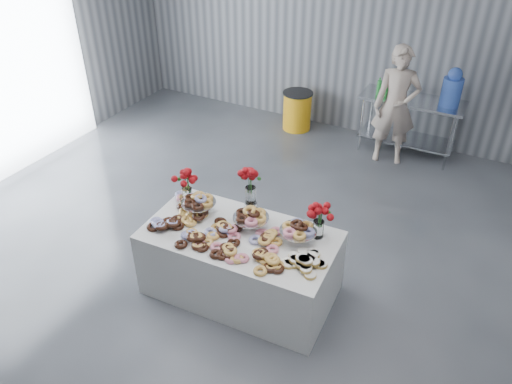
# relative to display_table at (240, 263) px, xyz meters

# --- Properties ---
(ground) EXTENTS (9.00, 9.00, 0.00)m
(ground) POSITION_rel_display_table_xyz_m (-0.19, -0.28, -0.38)
(ground) COLOR #36383D
(ground) RESTS_ON ground
(room_walls) EXTENTS (8.04, 9.04, 4.02)m
(room_walls) POSITION_rel_display_table_xyz_m (-0.46, -0.21, 2.26)
(room_walls) COLOR gray
(room_walls) RESTS_ON ground
(display_table) EXTENTS (1.94, 1.08, 0.75)m
(display_table) POSITION_rel_display_table_xyz_m (0.00, 0.00, 0.00)
(display_table) COLOR silver
(display_table) RESTS_ON ground
(prep_table) EXTENTS (1.50, 0.60, 0.90)m
(prep_table) POSITION_rel_display_table_xyz_m (0.76, 3.82, 0.24)
(prep_table) COLOR silver
(prep_table) RESTS_ON ground
(donut_mounds) EXTENTS (1.84, 0.88, 0.09)m
(donut_mounds) POSITION_rel_display_table_xyz_m (0.00, -0.05, 0.42)
(donut_mounds) COLOR #D9A04F
(donut_mounds) RESTS_ON display_table
(cake_stand_left) EXTENTS (0.36, 0.36, 0.17)m
(cake_stand_left) POSITION_rel_display_table_xyz_m (-0.56, 0.13, 0.52)
(cake_stand_left) COLOR silver
(cake_stand_left) RESTS_ON display_table
(cake_stand_mid) EXTENTS (0.36, 0.36, 0.17)m
(cake_stand_mid) POSITION_rel_display_table_xyz_m (0.04, 0.15, 0.52)
(cake_stand_mid) COLOR silver
(cake_stand_mid) RESTS_ON display_table
(cake_stand_right) EXTENTS (0.36, 0.36, 0.17)m
(cake_stand_right) POSITION_rel_display_table_xyz_m (0.54, 0.17, 0.52)
(cake_stand_right) COLOR silver
(cake_stand_right) RESTS_ON display_table
(danish_pile) EXTENTS (0.48, 0.48, 0.11)m
(danish_pile) POSITION_rel_display_table_xyz_m (0.76, -0.12, 0.43)
(danish_pile) COLOR white
(danish_pile) RESTS_ON display_table
(bouquet_left) EXTENTS (0.26, 0.26, 0.42)m
(bouquet_left) POSITION_rel_display_table_xyz_m (-0.76, 0.22, 0.67)
(bouquet_left) COLOR white
(bouquet_left) RESTS_ON display_table
(bouquet_right) EXTENTS (0.26, 0.26, 0.42)m
(bouquet_right) POSITION_rel_display_table_xyz_m (0.69, 0.33, 0.67)
(bouquet_right) COLOR white
(bouquet_right) RESTS_ON display_table
(bouquet_center) EXTENTS (0.26, 0.26, 0.57)m
(bouquet_center) POSITION_rel_display_table_xyz_m (-0.07, 0.35, 0.75)
(bouquet_center) COLOR silver
(bouquet_center) RESTS_ON display_table
(water_jug) EXTENTS (0.28, 0.28, 0.55)m
(water_jug) POSITION_rel_display_table_xyz_m (1.26, 3.82, 0.77)
(water_jug) COLOR #426DE1
(water_jug) RESTS_ON prep_table
(drink_bottles) EXTENTS (0.54, 0.08, 0.27)m
(drink_bottles) POSITION_rel_display_table_xyz_m (0.44, 3.72, 0.66)
(drink_bottles) COLOR #268C33
(drink_bottles) RESTS_ON prep_table
(person) EXTENTS (0.72, 0.56, 1.75)m
(person) POSITION_rel_display_table_xyz_m (0.60, 3.50, 0.50)
(person) COLOR #CC8C93
(person) RESTS_ON ground
(trash_barrel) EXTENTS (0.50, 0.50, 0.65)m
(trash_barrel) POSITION_rel_display_table_xyz_m (-1.07, 3.82, -0.05)
(trash_barrel) COLOR #F9AA15
(trash_barrel) RESTS_ON ground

